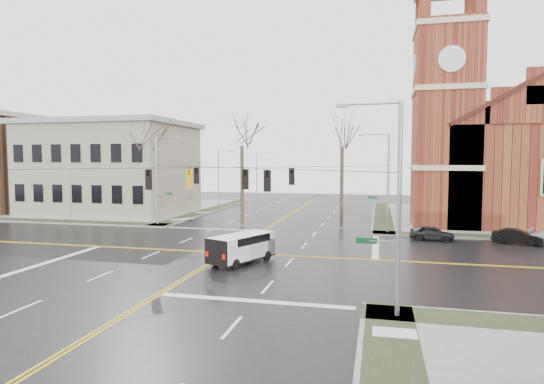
% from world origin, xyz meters
% --- Properties ---
extents(ground, '(120.00, 120.00, 0.00)m').
position_xyz_m(ground, '(0.00, 0.00, 0.00)').
color(ground, black).
rests_on(ground, ground).
extents(sidewalks, '(80.00, 80.00, 0.17)m').
position_xyz_m(sidewalks, '(0.00, 0.00, 0.08)').
color(sidewalks, gray).
rests_on(sidewalks, ground).
extents(road_markings, '(100.00, 100.00, 0.01)m').
position_xyz_m(road_markings, '(0.00, 0.00, 0.01)').
color(road_markings, gold).
rests_on(road_markings, ground).
extents(church, '(24.28, 27.48, 27.50)m').
position_xyz_m(church, '(24.76, 24.78, 8.43)').
color(church, maroon).
rests_on(church, ground).
extents(civic_building_a, '(18.00, 14.00, 11.00)m').
position_xyz_m(civic_building_a, '(-22.00, 20.00, 5.50)').
color(civic_building_a, gray).
rests_on(civic_building_a, ground).
extents(signal_pole_ne, '(2.75, 0.22, 9.00)m').
position_xyz_m(signal_pole_ne, '(11.32, 11.50, 4.95)').
color(signal_pole_ne, gray).
rests_on(signal_pole_ne, ground).
extents(signal_pole_nw, '(2.75, 0.22, 9.00)m').
position_xyz_m(signal_pole_nw, '(-11.32, 11.50, 4.95)').
color(signal_pole_nw, gray).
rests_on(signal_pole_nw, ground).
extents(signal_pole_se, '(2.75, 0.22, 9.00)m').
position_xyz_m(signal_pole_se, '(11.32, -11.50, 4.95)').
color(signal_pole_se, gray).
rests_on(signal_pole_se, ground).
extents(span_wires, '(23.02, 23.02, 0.03)m').
position_xyz_m(span_wires, '(0.00, 0.00, 6.20)').
color(span_wires, black).
rests_on(span_wires, ground).
extents(traffic_signals, '(8.21, 8.26, 1.30)m').
position_xyz_m(traffic_signals, '(-0.00, -0.67, 5.45)').
color(traffic_signals, black).
rests_on(traffic_signals, ground).
extents(streetlight_north_a, '(2.30, 0.20, 8.00)m').
position_xyz_m(streetlight_north_a, '(-10.65, 28.00, 4.47)').
color(streetlight_north_a, gray).
rests_on(streetlight_north_a, ground).
extents(streetlight_north_b, '(2.30, 0.20, 8.00)m').
position_xyz_m(streetlight_north_b, '(-10.65, 48.00, 4.47)').
color(streetlight_north_b, gray).
rests_on(streetlight_north_b, ground).
extents(cargo_van, '(3.72, 5.23, 1.87)m').
position_xyz_m(cargo_van, '(2.08, -2.71, 1.10)').
color(cargo_van, white).
rests_on(cargo_van, ground).
extents(parked_car_a, '(3.75, 1.90, 1.22)m').
position_xyz_m(parked_car_a, '(15.07, 8.85, 0.61)').
color(parked_car_a, black).
rests_on(parked_car_a, ground).
extents(parked_car_b, '(3.91, 2.42, 1.22)m').
position_xyz_m(parked_car_b, '(21.54, 8.61, 0.61)').
color(parked_car_b, black).
rests_on(parked_car_b, ground).
extents(tree_nw_far, '(4.00, 4.00, 11.67)m').
position_xyz_m(tree_nw_far, '(-13.57, 13.67, 8.45)').
color(tree_nw_far, '#3E3327').
rests_on(tree_nw_far, ground).
extents(tree_nw_near, '(4.00, 4.00, 12.05)m').
position_xyz_m(tree_nw_near, '(-2.89, 13.20, 8.71)').
color(tree_nw_near, '#3E3327').
rests_on(tree_nw_near, ground).
extents(tree_ne, '(4.00, 4.00, 11.84)m').
position_xyz_m(tree_ne, '(7.12, 13.93, 8.56)').
color(tree_ne, '#3E3327').
rests_on(tree_ne, ground).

